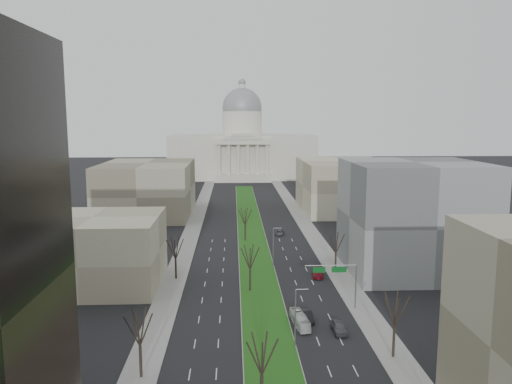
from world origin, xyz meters
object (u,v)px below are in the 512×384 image
object	(u,v)px
car_black	(307,316)
box_van	(300,320)
car_grey_near	(339,327)
car_grey_far	(280,232)
car_red	(318,273)

from	to	relation	value
car_black	box_van	distance (m)	2.52
box_van	car_grey_near	bearing A→B (deg)	-31.85
car_black	box_van	bearing A→B (deg)	-128.14
car_grey_near	car_grey_far	distance (m)	66.37
car_red	car_grey_far	xyz separation A→B (m)	(-4.55, 38.58, -0.13)
car_red	box_van	bearing A→B (deg)	-97.55
car_black	car_grey_far	xyz separation A→B (m)	(1.12, 61.66, -0.13)
box_van	car_grey_far	bearing A→B (deg)	80.10
car_red	box_van	size ratio (longest dim) A/B	0.74
car_black	car_grey_far	bearing A→B (deg)	87.63
car_black	box_van	world-z (taller)	box_van
car_black	car_grey_far	size ratio (longest dim) A/B	1.01
car_grey_near	car_grey_far	xyz separation A→B (m)	(-3.18, 66.29, -0.20)
car_grey_near	car_red	xyz separation A→B (m)	(1.37, 27.71, -0.07)
box_van	car_black	bearing A→B (deg)	45.65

